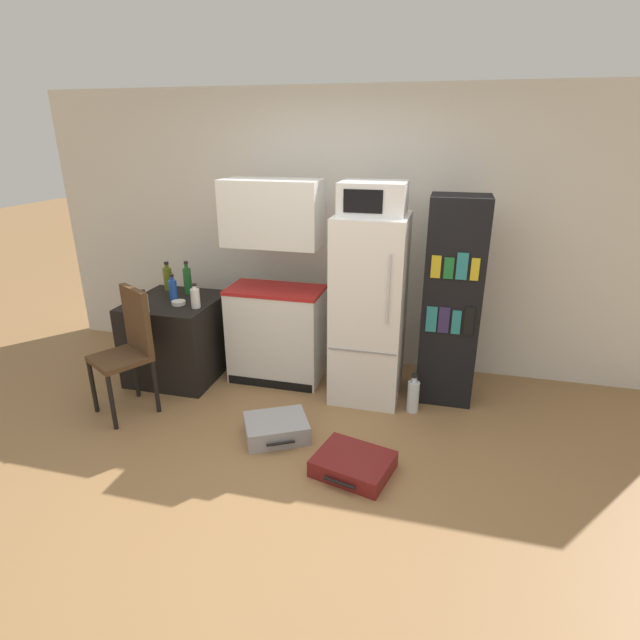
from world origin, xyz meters
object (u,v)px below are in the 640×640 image
object	(u,v)px
bottle_green_tall	(188,280)
suitcase_small_flat	(276,428)
bowl	(179,303)
chair	(130,342)
side_table	(178,338)
bottle_clear_short	(144,303)
bottle_milk_white	(195,298)
bottle_olive_oil	(168,278)
water_bottle_front	(413,396)
bottle_blue_soda	(173,290)
bookshelf	(451,302)
microwave	(373,198)
kitchen_hutch	(275,294)
refrigerator	(369,309)
suitcase_large_flat	(353,464)

from	to	relation	value
bottle_green_tall	suitcase_small_flat	distance (m)	1.74
bowl	chair	distance (m)	0.59
side_table	bottle_green_tall	distance (m)	0.55
side_table	bottle_clear_short	distance (m)	0.58
bottle_milk_white	bottle_olive_oil	distance (m)	0.65
bottle_milk_white	water_bottle_front	distance (m)	2.03
bottle_milk_white	bottle_blue_soda	distance (m)	0.30
bookshelf	bowl	bearing A→B (deg)	-172.57
microwave	bowl	size ratio (longest dim) A/B	4.17
microwave	bottle_olive_oil	world-z (taller)	microwave
bottle_olive_oil	suitcase_small_flat	distance (m)	1.94
microwave	water_bottle_front	size ratio (longest dim) A/B	1.48
bottle_olive_oil	chair	world-z (taller)	chair
bottle_clear_short	suitcase_small_flat	bearing A→B (deg)	-17.84
bottle_milk_white	bookshelf	bearing A→B (deg)	8.96
bottle_clear_short	side_table	bearing A→B (deg)	79.77
bottle_milk_white	chair	bearing A→B (deg)	-123.10
bottle_milk_white	bottle_clear_short	distance (m)	0.42
kitchen_hutch	bowl	size ratio (longest dim) A/B	14.94
side_table	chair	distance (m)	0.69
bookshelf	bottle_blue_soda	size ratio (longest dim) A/B	6.98
kitchen_hutch	bottle_green_tall	xyz separation A→B (m)	(-0.88, 0.04, 0.06)
bookshelf	bottle_green_tall	distance (m)	2.40
suitcase_small_flat	bottle_clear_short	bearing A→B (deg)	133.90
bottle_milk_white	suitcase_small_flat	size ratio (longest dim) A/B	0.37
kitchen_hutch	bottle_olive_oil	xyz separation A→B (m)	(-1.12, 0.11, 0.04)
kitchen_hutch	chair	xyz separation A→B (m)	(-0.96, -0.82, -0.22)
microwave	bottle_blue_soda	distance (m)	1.96
bookshelf	refrigerator	bearing A→B (deg)	-170.20
refrigerator	kitchen_hutch	bearing A→B (deg)	174.47
bottle_milk_white	bottle_blue_soda	world-z (taller)	bottle_blue_soda
side_table	water_bottle_front	world-z (taller)	side_table
bottle_blue_soda	suitcase_large_flat	size ratio (longest dim) A/B	0.43
bottle_milk_white	suitcase_small_flat	xyz separation A→B (m)	(0.93, -0.63, -0.76)
bottle_green_tall	water_bottle_front	distance (m)	2.31
side_table	bookshelf	bearing A→B (deg)	4.78
bowl	side_table	bearing A→B (deg)	137.03
bottle_green_tall	microwave	bearing A→B (deg)	-4.13
kitchen_hutch	bookshelf	bearing A→B (deg)	1.16
bookshelf	water_bottle_front	bearing A→B (deg)	-125.38
suitcase_small_flat	chair	bearing A→B (deg)	146.40
kitchen_hutch	bottle_green_tall	size ratio (longest dim) A/B	5.85
bottle_milk_white	bottle_green_tall	world-z (taller)	bottle_green_tall
bottle_milk_white	bottle_clear_short	world-z (taller)	bottle_milk_white
bottle_milk_white	water_bottle_front	size ratio (longest dim) A/B	0.63
bookshelf	bottle_milk_white	size ratio (longest dim) A/B	8.01
side_table	chair	xyz separation A→B (m)	(-0.04, -0.65, 0.23)
chair	water_bottle_front	distance (m)	2.34
refrigerator	microwave	world-z (taller)	microwave
side_table	bottle_clear_short	xyz separation A→B (m)	(-0.06, -0.35, 0.46)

